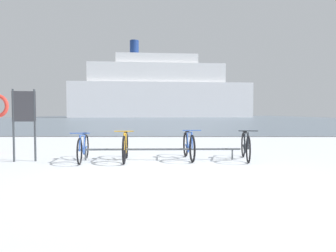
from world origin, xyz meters
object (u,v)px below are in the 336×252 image
(info_sign, at_px, (24,113))
(ferry_ship, at_px, (159,92))
(bicycle_2, at_px, (189,146))
(bicycle_1, at_px, (125,147))
(bicycle_0, at_px, (83,148))
(bicycle_3, at_px, (246,146))

(info_sign, height_order, ferry_ship, ferry_ship)
(bicycle_2, bearing_deg, bicycle_1, -169.50)
(bicycle_0, relative_size, ferry_ship, 0.04)
(bicycle_0, relative_size, bicycle_1, 1.00)
(ferry_ship, bearing_deg, bicycle_2, -87.50)
(bicycle_1, distance_m, bicycle_2, 1.63)
(bicycle_1, relative_size, info_sign, 0.94)
(bicycle_3, bearing_deg, bicycle_2, 176.20)
(bicycle_0, distance_m, ferry_ship, 77.05)
(bicycle_3, height_order, ferry_ship, ferry_ship)
(bicycle_1, bearing_deg, bicycle_0, -176.81)
(bicycle_2, xyz_separation_m, ferry_ship, (-3.34, 76.42, 6.46))
(bicycle_1, height_order, bicycle_3, bicycle_1)
(bicycle_0, height_order, bicycle_3, bicycle_3)
(bicycle_3, bearing_deg, ferry_ship, 93.58)
(ferry_ship, bearing_deg, info_sign, -90.57)
(ferry_ship, bearing_deg, bicycle_0, -89.49)
(bicycle_0, xyz_separation_m, ferry_ship, (-0.69, 76.78, 6.48))
(bicycle_0, height_order, bicycle_2, bicycle_2)
(info_sign, bearing_deg, bicycle_0, 0.76)
(info_sign, xyz_separation_m, ferry_ship, (0.76, 76.80, 5.61))
(bicycle_0, relative_size, info_sign, 0.94)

